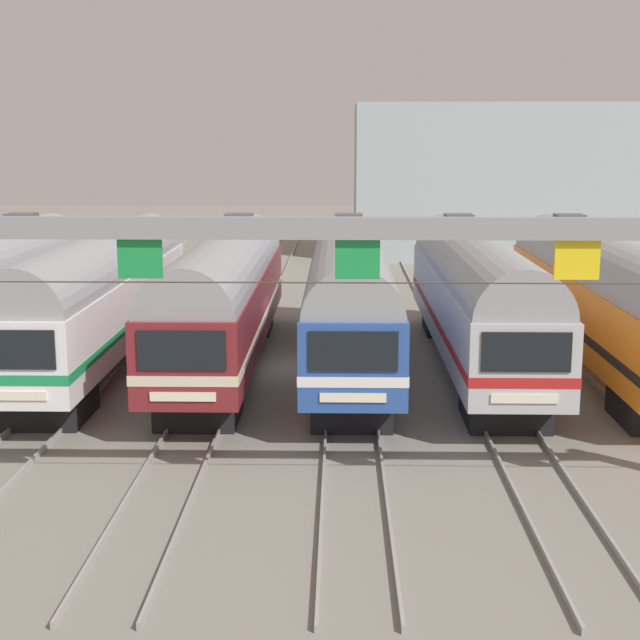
{
  "coord_description": "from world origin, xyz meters",
  "views": [
    {
      "loc": [
        1.83,
        -31.98,
        8.02
      ],
      "look_at": [
        1.21,
        -2.64,
        2.25
      ],
      "focal_mm": 52.13,
      "sensor_mm": 36.0,
      "label": 1
    }
  ],
  "objects": [
    {
      "name": "commuter_train_orange",
      "position": [
        10.95,
        -0.0,
        2.69
      ],
      "size": [
        2.88,
        18.06,
        5.05
      ],
      "color": "orange",
      "rests_on": "ground"
    },
    {
      "name": "commuter_train_white",
      "position": [
        -6.57,
        -0.01,
        2.69
      ],
      "size": [
        2.88,
        18.06,
        4.77
      ],
      "color": "white",
      "rests_on": "ground"
    },
    {
      "name": "catenary_gantry",
      "position": [
        0.0,
        -13.5,
        5.38
      ],
      "size": [
        27.13,
        0.44,
        6.97
      ],
      "color": "gray",
      "rests_on": "ground"
    },
    {
      "name": "track_bed",
      "position": [
        0.0,
        17.0,
        0.07
      ],
      "size": [
        23.4,
        70.0,
        0.15
      ],
      "color": "gray",
      "rests_on": "ground"
    },
    {
      "name": "maintenance_building",
      "position": [
        13.31,
        32.89,
        5.12
      ],
      "size": [
        20.82,
        10.0,
        10.25
      ],
      "primitive_type": "cube",
      "color": "#9EB2B7",
      "rests_on": "ground"
    },
    {
      "name": "commuter_train_blue",
      "position": [
        2.19,
        -0.0,
        2.69
      ],
      "size": [
        2.88,
        18.06,
        5.05
      ],
      "color": "#284C9E",
      "rests_on": "ground"
    },
    {
      "name": "ground_plane",
      "position": [
        0.0,
        0.0,
        0.0
      ],
      "size": [
        160.0,
        160.0,
        0.0
      ],
      "primitive_type": "plane",
      "color": "gray"
    },
    {
      "name": "commuter_train_maroon",
      "position": [
        -2.19,
        -0.0,
        2.69
      ],
      "size": [
        2.88,
        18.06,
        5.05
      ],
      "color": "maroon",
      "rests_on": "ground"
    },
    {
      "name": "commuter_train_stainless",
      "position": [
        6.57,
        -0.0,
        2.69
      ],
      "size": [
        2.88,
        18.06,
        5.05
      ],
      "color": "#B2B5BA",
      "rests_on": "ground"
    }
  ]
}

